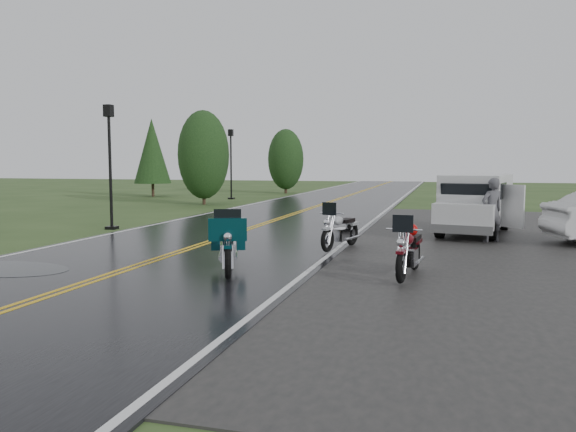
# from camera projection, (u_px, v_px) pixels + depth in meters

# --- Properties ---
(ground) EXTENTS (120.00, 120.00, 0.00)m
(ground) POSITION_uv_depth(u_px,v_px,m) (146.00, 264.00, 12.80)
(ground) COLOR #2D471E
(ground) RESTS_ON ground
(road) EXTENTS (8.00, 100.00, 0.04)m
(road) POSITION_uv_depth(u_px,v_px,m) (275.00, 221.00, 22.38)
(road) COLOR black
(road) RESTS_ON ground
(motorcycle_red) EXTENTS (1.01, 2.21, 1.26)m
(motorcycle_red) POSITION_uv_depth(u_px,v_px,m) (401.00, 253.00, 10.43)
(motorcycle_red) COLOR #4F090F
(motorcycle_red) RESTS_ON ground
(motorcycle_teal) EXTENTS (1.63, 2.47, 1.37)m
(motorcycle_teal) POSITION_uv_depth(u_px,v_px,m) (228.00, 248.00, 10.78)
(motorcycle_teal) COLOR #042C33
(motorcycle_teal) RESTS_ON ground
(motorcycle_silver) EXTENTS (1.26, 2.23, 1.24)m
(motorcycle_silver) POSITION_uv_depth(u_px,v_px,m) (327.00, 230.00, 14.11)
(motorcycle_silver) COLOR #97999E
(motorcycle_silver) RESTS_ON ground
(van_white) EXTENTS (2.84, 5.30, 1.97)m
(van_white) POSITION_uv_depth(u_px,v_px,m) (441.00, 207.00, 17.06)
(van_white) COLOR silver
(van_white) RESTS_ON ground
(person_at_van) EXTENTS (0.81, 0.75, 1.86)m
(person_at_van) POSITION_uv_depth(u_px,v_px,m) (492.00, 211.00, 16.16)
(person_at_van) COLOR #4B4B50
(person_at_van) RESTS_ON ground
(lamp_post_near_left) EXTENTS (0.37, 0.37, 4.35)m
(lamp_post_near_left) POSITION_uv_depth(u_px,v_px,m) (110.00, 167.00, 19.41)
(lamp_post_near_left) COLOR black
(lamp_post_near_left) RESTS_ON ground
(lamp_post_far_left) EXTENTS (0.39, 0.39, 4.49)m
(lamp_post_far_left) POSITION_uv_depth(u_px,v_px,m) (231.00, 164.00, 35.75)
(lamp_post_far_left) COLOR black
(lamp_post_far_left) RESTS_ON ground
(tree_left_mid) EXTENTS (2.86, 2.86, 4.47)m
(tree_left_mid) POSITION_uv_depth(u_px,v_px,m) (204.00, 164.00, 31.15)
(tree_left_mid) COLOR #1E3D19
(tree_left_mid) RESTS_ON ground
(tree_left_far) EXTENTS (2.72, 2.72, 4.19)m
(tree_left_far) POSITION_uv_depth(u_px,v_px,m) (286.00, 166.00, 42.84)
(tree_left_far) COLOR #1E3D19
(tree_left_far) RESTS_ON ground
(pine_left_far) EXTENTS (2.51, 2.51, 5.23)m
(pine_left_far) POSITION_uv_depth(u_px,v_px,m) (152.00, 159.00, 38.60)
(pine_left_far) COLOR #1E3D19
(pine_left_far) RESTS_ON ground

